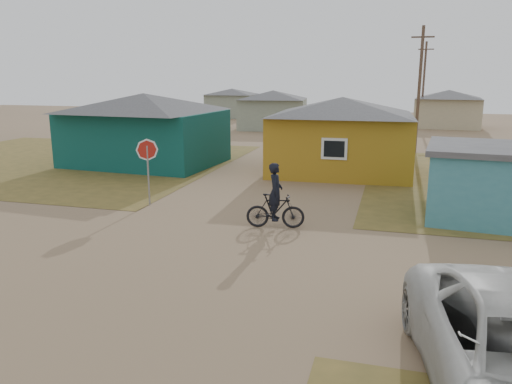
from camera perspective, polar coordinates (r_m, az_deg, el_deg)
ground at (r=14.06m, az=-7.06°, el=-7.64°), size 120.00×120.00×0.00m
grass_nw at (r=31.95m, az=-21.57°, el=3.33°), size 20.00×18.00×0.00m
house_teal at (r=29.15m, az=-12.57°, el=7.14°), size 8.93×7.08×4.00m
house_yellow at (r=26.40m, az=9.74°, el=6.55°), size 7.72×6.76×3.90m
house_pale_west at (r=47.53m, az=1.95°, el=9.44°), size 7.04×6.15×3.60m
house_beige_east at (r=52.42m, az=21.07°, el=8.93°), size 6.95×6.05×3.60m
house_pale_north at (r=61.26m, az=-2.77°, el=10.18°), size 6.28×5.81×3.40m
utility_pole_near at (r=34.14m, az=18.15°, el=11.16°), size 1.40×0.20×8.00m
utility_pole_far at (r=50.16m, az=18.60°, el=11.59°), size 1.40×0.20×8.00m
stop_sign at (r=19.70m, az=-12.31°, el=3.94°), size 0.84×0.22×2.61m
cyclist at (r=16.53m, az=2.23°, el=-1.44°), size 2.01×0.89×2.19m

